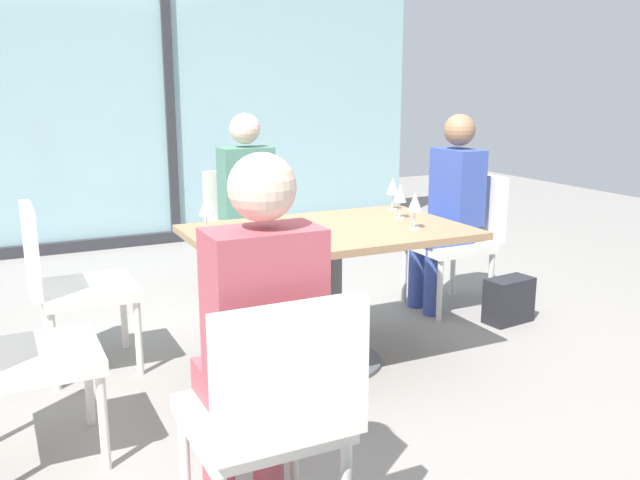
% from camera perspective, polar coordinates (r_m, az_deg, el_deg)
% --- Properties ---
extents(ground_plane, '(12.00, 12.00, 0.00)m').
position_cam_1_polar(ground_plane, '(3.67, 0.70, -10.26)').
color(ground_plane, gray).
extents(window_wall_backdrop, '(4.92, 0.10, 2.70)m').
position_cam_1_polar(window_wall_backdrop, '(6.39, -12.49, 10.59)').
color(window_wall_backdrop, '#90B7BC').
rests_on(window_wall_backdrop, ground_plane).
extents(dining_table_main, '(1.37, 0.88, 0.73)m').
position_cam_1_polar(dining_table_main, '(3.49, 0.72, -1.87)').
color(dining_table_main, '#997551').
rests_on(dining_table_main, ground_plane).
extents(chair_far_right, '(0.50, 0.46, 0.87)m').
position_cam_1_polar(chair_far_right, '(4.55, 11.71, 0.65)').
color(chair_far_right, silver).
rests_on(chair_far_right, ground_plane).
extents(chair_front_left, '(0.46, 0.50, 0.87)m').
position_cam_1_polar(chair_front_left, '(2.11, -4.02, -13.88)').
color(chair_front_left, silver).
rests_on(chair_front_left, ground_plane).
extents(chair_near_window, '(0.46, 0.51, 0.87)m').
position_cam_1_polar(chair_near_window, '(4.63, -6.30, 1.05)').
color(chair_near_window, silver).
rests_on(chair_near_window, ground_plane).
extents(chair_far_left, '(0.50, 0.46, 0.87)m').
position_cam_1_polar(chair_far_left, '(3.64, -20.45, -2.99)').
color(chair_far_left, silver).
rests_on(chair_far_left, ground_plane).
extents(chair_side_end, '(0.50, 0.46, 0.87)m').
position_cam_1_polar(chair_side_end, '(2.84, -24.71, -7.84)').
color(chair_side_end, silver).
rests_on(chair_side_end, ground_plane).
extents(person_far_right, '(0.39, 0.34, 1.26)m').
position_cam_1_polar(person_far_right, '(4.44, 10.71, 3.08)').
color(person_far_right, '#384C9E').
rests_on(person_far_right, ground_plane).
extents(person_front_left, '(0.34, 0.39, 1.26)m').
position_cam_1_polar(person_front_left, '(2.12, -5.22, -7.75)').
color(person_front_left, '#B24C56').
rests_on(person_front_left, ground_plane).
extents(person_near_window, '(0.34, 0.39, 1.26)m').
position_cam_1_polar(person_near_window, '(4.49, -5.89, 3.33)').
color(person_near_window, '#4C7F6B').
rests_on(person_near_window, ground_plane).
extents(wine_glass_0, '(0.07, 0.07, 0.18)m').
position_cam_1_polar(wine_glass_0, '(3.97, 6.10, 4.43)').
color(wine_glass_0, silver).
rests_on(wine_glass_0, dining_table_main).
extents(wine_glass_1, '(0.07, 0.07, 0.18)m').
position_cam_1_polar(wine_glass_1, '(3.35, -9.51, 2.74)').
color(wine_glass_1, silver).
rests_on(wine_glass_1, dining_table_main).
extents(wine_glass_2, '(0.07, 0.07, 0.18)m').
position_cam_1_polar(wine_glass_2, '(3.71, 6.71, 3.82)').
color(wine_glass_2, silver).
rests_on(wine_glass_2, dining_table_main).
extents(wine_glass_3, '(0.07, 0.07, 0.18)m').
position_cam_1_polar(wine_glass_3, '(3.46, 7.95, 3.10)').
color(wine_glass_3, silver).
rests_on(wine_glass_3, dining_table_main).
extents(coffee_cup, '(0.08, 0.08, 0.09)m').
position_cam_1_polar(coffee_cup, '(3.08, -5.37, 0.32)').
color(coffee_cup, white).
rests_on(coffee_cup, dining_table_main).
extents(cell_phone_on_table, '(0.11, 0.16, 0.01)m').
position_cam_1_polar(cell_phone_on_table, '(3.23, -3.36, 0.19)').
color(cell_phone_on_table, black).
rests_on(cell_phone_on_table, dining_table_main).
extents(handbag_0, '(0.32, 0.19, 0.28)m').
position_cam_1_polar(handbag_0, '(4.38, 15.50, -4.88)').
color(handbag_0, '#232328').
rests_on(handbag_0, ground_plane).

